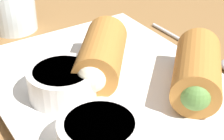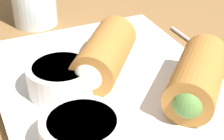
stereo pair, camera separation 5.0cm
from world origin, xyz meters
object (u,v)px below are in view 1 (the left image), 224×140
object	(u,v)px
dipping_bowl_near	(63,81)
spoon	(223,61)
serving_plate	(112,91)
dipping_bowl_far	(100,135)

from	to	relation	value
dipping_bowl_near	spoon	world-z (taller)	dipping_bowl_near
dipping_bowl_near	spoon	size ratio (longest dim) A/B	0.42
serving_plate	dipping_bowl_far	world-z (taller)	dipping_bowl_far
dipping_bowl_near	dipping_bowl_far	bearing A→B (deg)	173.81
serving_plate	spoon	bearing A→B (deg)	-96.93
dipping_bowl_near	spoon	distance (cm)	20.40
dipping_bowl_near	dipping_bowl_far	size ratio (longest dim) A/B	1.00
dipping_bowl_far	spoon	bearing A→B (deg)	-74.80
dipping_bowl_far	serving_plate	bearing A→B (deg)	-38.72
serving_plate	dipping_bowl_near	distance (cm)	5.73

